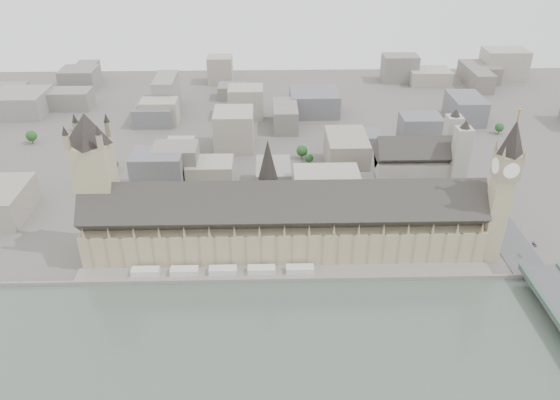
{
  "coord_description": "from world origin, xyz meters",
  "views": [
    {
      "loc": [
        -10.01,
        -291.16,
        220.0
      ],
      "look_at": [
        -2.03,
        29.87,
        34.84
      ],
      "focal_mm": 35.0,
      "sensor_mm": 36.0,
      "label": 1
    }
  ],
  "objects_px": {
    "westminster_abbey": "(420,168)",
    "car_approach": "(534,244)",
    "elizabeth_tower": "(503,183)",
    "victoria_tower": "(96,178)",
    "palace_of_westminster": "(283,223)"
  },
  "relations": [
    {
      "from": "westminster_abbey",
      "to": "car_approach",
      "type": "relative_size",
      "value": 13.03
    },
    {
      "from": "elizabeth_tower",
      "to": "victoria_tower",
      "type": "relative_size",
      "value": 1.07
    },
    {
      "from": "elizabeth_tower",
      "to": "victoria_tower",
      "type": "distance_m",
      "value": 260.64
    },
    {
      "from": "westminster_abbey",
      "to": "car_approach",
      "type": "height_order",
      "value": "westminster_abbey"
    },
    {
      "from": "palace_of_westminster",
      "to": "victoria_tower",
      "type": "distance_m",
      "value": 126.41
    },
    {
      "from": "palace_of_westminster",
      "to": "westminster_abbey",
      "type": "distance_m",
      "value": 134.09
    },
    {
      "from": "palace_of_westminster",
      "to": "car_approach",
      "type": "bearing_deg",
      "value": -4.29
    },
    {
      "from": "palace_of_westminster",
      "to": "elizabeth_tower",
      "type": "distance_m",
      "value": 142.94
    },
    {
      "from": "elizabeth_tower",
      "to": "victoria_tower",
      "type": "bearing_deg",
      "value": 176.04
    },
    {
      "from": "car_approach",
      "to": "palace_of_westminster",
      "type": "bearing_deg",
      "value": 179.23
    },
    {
      "from": "victoria_tower",
      "to": "elizabeth_tower",
      "type": "bearing_deg",
      "value": -3.96
    },
    {
      "from": "westminster_abbey",
      "to": "elizabeth_tower",
      "type": "bearing_deg",
      "value": -72.71
    },
    {
      "from": "victoria_tower",
      "to": "westminster_abbey",
      "type": "height_order",
      "value": "victoria_tower"
    },
    {
      "from": "elizabeth_tower",
      "to": "victoria_tower",
      "type": "xyz_separation_m",
      "value": [
        -260.0,
        18.0,
        -2.88
      ]
    },
    {
      "from": "victoria_tower",
      "to": "westminster_abbey",
      "type": "xyz_separation_m",
      "value": [
        232.92,
        69.0,
        -30.12
      ]
    }
  ]
}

